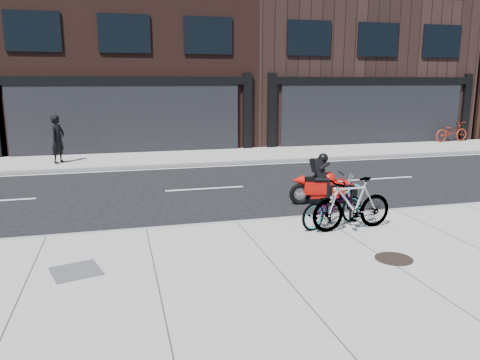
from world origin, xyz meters
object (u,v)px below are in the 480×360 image
object	(u,v)px
bicycle_far	(451,132)
utility_grate	(76,271)
bicycle_rear	(352,204)
pedestrian	(58,139)
bike_rack	(341,200)
motorcycle	(327,183)
bicycle_front	(333,206)
manhole_cover	(394,259)

from	to	relation	value
bicycle_far	utility_grate	xyz separation A→B (m)	(-17.59, -13.02, -0.52)
bicycle_rear	bicycle_far	distance (m)	17.13
pedestrian	bicycle_far	world-z (taller)	pedestrian
pedestrian	utility_grate	distance (m)	11.40
bike_rack	pedestrian	distance (m)	12.06
motorcycle	utility_grate	world-z (taller)	motorcycle
bicycle_front	bicycle_rear	bearing A→B (deg)	-158.62
bicycle_rear	utility_grate	xyz separation A→B (m)	(-5.49, -0.90, -0.55)
bicycle_front	bicycle_far	world-z (taller)	bicycle_far
pedestrian	utility_grate	bearing A→B (deg)	-142.80
bicycle_rear	bicycle_far	size ratio (longest dim) A/B	0.93
bicycle_front	bicycle_far	distance (m)	17.10
manhole_cover	utility_grate	distance (m)	5.48
bike_rack	bicycle_front	size ratio (longest dim) A/B	0.50
pedestrian	bicycle_far	distance (m)	19.13
bike_rack	bicycle_front	xyz separation A→B (m)	(-0.28, -0.19, -0.05)
motorcycle	pedestrian	bearing A→B (deg)	144.89
bicycle_front	utility_grate	world-z (taller)	bicycle_front
bicycle_front	pedestrian	size ratio (longest dim) A/B	0.94
bicycle_rear	pedestrian	world-z (taller)	pedestrian
motorcycle	bicycle_far	bearing A→B (deg)	50.78
motorcycle	bicycle_far	distance (m)	14.97
bike_rack	pedestrian	xyz separation A→B (m)	(-6.94, 9.85, 0.42)
utility_grate	bicycle_rear	bearing A→B (deg)	9.30
motorcycle	bicycle_front	bearing A→B (deg)	-100.99
utility_grate	pedestrian	bearing A→B (deg)	97.35
bicycle_rear	manhole_cover	xyz separation A→B (m)	(-0.08, -1.74, -0.55)
bike_rack	pedestrian	size ratio (longest dim) A/B	0.47
motorcycle	manhole_cover	bearing A→B (deg)	-88.09
bicycle_rear	motorcycle	size ratio (longest dim) A/B	1.01
motorcycle	utility_grate	distance (m)	7.00
pedestrian	bicycle_far	size ratio (longest dim) A/B	0.93
bicycle_far	utility_grate	world-z (taller)	bicycle_far
bicycle_rear	pedestrian	size ratio (longest dim) A/B	1.00
bicycle_front	bicycle_rear	xyz separation A→B (m)	(0.28, -0.33, 0.10)
bicycle_rear	utility_grate	distance (m)	5.59
bicycle_front	pedestrian	world-z (taller)	pedestrian
motorcycle	bicycle_far	size ratio (longest dim) A/B	0.92
bicycle_rear	bicycle_far	xyz separation A→B (m)	(12.11, 12.12, -0.03)
bicycle_far	bicycle_rear	bearing A→B (deg)	129.39
pedestrian	bicycle_far	bearing A→B (deg)	-54.90
bicycle_far	pedestrian	bearing A→B (deg)	89.61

